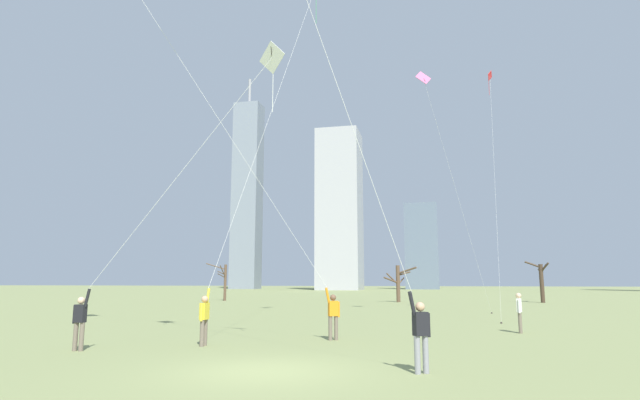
# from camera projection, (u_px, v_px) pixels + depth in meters

# --- Properties ---
(ground_plane) EXTENTS (400.00, 400.00, 0.00)m
(ground_plane) POSITION_uv_depth(u_px,v_px,m) (265.00, 371.00, 11.78)
(ground_plane) COLOR #848E56
(kite_flyer_far_back_teal) EXTENTS (10.90, 4.89, 18.57)m
(kite_flyer_far_back_teal) POSITION_uv_depth(u_px,v_px,m) (268.00, 208.00, 18.22)
(kite_flyer_far_back_teal) COLOR #726656
(kite_flyer_far_back_teal) RESTS_ON ground
(kite_flyer_foreground_right_purple) EXTENTS (6.43, 3.05, 19.22)m
(kite_flyer_foreground_right_purple) POSITION_uv_depth(u_px,v_px,m) (378.00, 212.00, 11.84)
(kite_flyer_foreground_right_purple) COLOR gray
(kite_flyer_foreground_right_purple) RESTS_ON ground
(kite_flyer_midfield_left_white) EXTENTS (6.56, 1.09, 9.70)m
(kite_flyer_midfield_left_white) POSITION_uv_depth(u_px,v_px,m) (107.00, 283.00, 15.42)
(kite_flyer_midfield_left_white) COLOR #726656
(kite_flyer_midfield_left_white) RESTS_ON ground
(kite_flyer_midfield_center_green) EXTENTS (2.50, 9.76, 19.52)m
(kite_flyer_midfield_center_green) POSITION_uv_depth(u_px,v_px,m) (248.00, 186.00, 19.42)
(kite_flyer_midfield_center_green) COLOR #726656
(kite_flyer_midfield_center_green) RESTS_ON ground
(bystander_far_off_by_trees) EXTENTS (0.25, 0.50, 1.62)m
(bystander_far_off_by_trees) POSITION_uv_depth(u_px,v_px,m) (519.00, 311.00, 20.52)
(bystander_far_off_by_trees) COLOR #726656
(bystander_far_off_by_trees) RESTS_ON ground
(distant_kite_low_near_trees_red) EXTENTS (1.17, 6.88, 16.10)m
(distant_kite_low_near_trees_red) POSITION_uv_depth(u_px,v_px,m) (491.00, 103.00, 32.25)
(distant_kite_low_near_trees_red) COLOR red
(distant_kite_low_near_trees_red) RESTS_ON ground
(distant_kite_drifting_right_pink) EXTENTS (4.38, 4.48, 15.41)m
(distant_kite_drifting_right_pink) POSITION_uv_depth(u_px,v_px,m) (429.00, 98.00, 31.85)
(distant_kite_drifting_right_pink) COLOR pink
(distant_kite_drifting_right_pink) RESTS_ON ground
(bare_tree_far_right_edge) EXTENTS (3.30, 2.13, 3.68)m
(bare_tree_far_right_edge) POSITION_uv_depth(u_px,v_px,m) (398.00, 282.00, 50.49)
(bare_tree_far_right_edge) COLOR brown
(bare_tree_far_right_edge) RESTS_ON ground
(bare_tree_rightmost) EXTENTS (2.37, 2.38, 4.09)m
(bare_tree_rightmost) POSITION_uv_depth(u_px,v_px,m) (541.00, 280.00, 49.21)
(bare_tree_rightmost) COLOR #423326
(bare_tree_rightmost) RESTS_ON ground
(bare_tree_left_of_center) EXTENTS (2.11, 2.21, 4.03)m
(bare_tree_left_of_center) POSITION_uv_depth(u_px,v_px,m) (224.00, 280.00, 54.15)
(bare_tree_left_of_center) COLOR brown
(bare_tree_left_of_center) RESTS_ON ground
(skyline_tall_tower) EXTENTS (8.48, 5.73, 22.27)m
(skyline_tall_tower) POSITION_uv_depth(u_px,v_px,m) (421.00, 246.00, 130.23)
(skyline_tall_tower) COLOR slate
(skyline_tall_tower) RESTS_ON ground
(skyline_mid_tower_right) EXTENTS (7.25, 5.97, 59.57)m
(skyline_mid_tower_right) POSITION_uv_depth(u_px,v_px,m) (247.00, 194.00, 138.51)
(skyline_mid_tower_right) COLOR gray
(skyline_mid_tower_right) RESTS_ON ground
(skyline_mid_tower_left) EXTENTS (10.19, 10.58, 38.70)m
(skyline_mid_tower_left) POSITION_uv_depth(u_px,v_px,m) (340.00, 209.00, 121.60)
(skyline_mid_tower_left) COLOR #B2B2B7
(skyline_mid_tower_left) RESTS_ON ground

